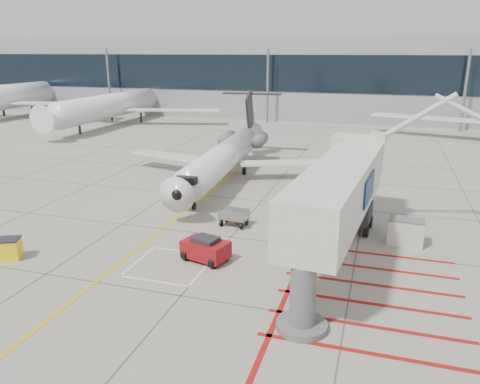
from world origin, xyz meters
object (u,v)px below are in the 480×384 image
(jet_bridge, at_px, (337,201))
(pushback_tug, at_px, (206,248))
(spill_bin, at_px, (7,249))
(regional_jet, at_px, (217,147))

(jet_bridge, relative_size, pushback_tug, 7.57)
(jet_bridge, xyz_separation_m, spill_bin, (-18.30, -4.61, -3.26))
(regional_jet, height_order, jet_bridge, jet_bridge)
(spill_bin, bearing_deg, pushback_tug, -8.62)
(regional_jet, relative_size, jet_bridge, 1.42)
(pushback_tug, distance_m, spill_bin, 11.59)
(pushback_tug, relative_size, spill_bin, 1.73)
(regional_jet, xyz_separation_m, spill_bin, (-6.59, -17.93, -2.99))
(pushback_tug, bearing_deg, regional_jet, 122.43)
(regional_jet, bearing_deg, jet_bridge, -52.21)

